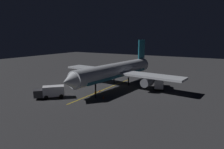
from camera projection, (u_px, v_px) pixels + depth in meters
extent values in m
cube|color=#303033|center=(116.00, 87.00, 53.12)|extent=(180.00, 180.00, 0.20)
cube|color=gold|center=(105.00, 89.00, 50.18)|extent=(0.47, 27.04, 0.01)
cylinder|color=silver|center=(116.00, 71.00, 52.32)|extent=(6.97, 29.87, 3.92)
cube|color=teal|center=(116.00, 75.00, 52.52)|extent=(6.32, 25.43, 0.71)
cone|color=silver|center=(69.00, 81.00, 39.64)|extent=(4.14, 3.52, 3.84)
cone|color=silver|center=(145.00, 64.00, 65.47)|extent=(3.99, 5.04, 3.53)
cube|color=teal|center=(142.00, 49.00, 62.38)|extent=(0.73, 3.62, 5.78)
cube|color=silver|center=(152.00, 76.00, 48.01)|extent=(15.79, 6.37, 0.50)
cylinder|color=slate|center=(147.00, 82.00, 47.76)|extent=(2.42, 3.40, 2.10)
cube|color=silver|center=(92.00, 69.00, 59.20)|extent=(15.79, 6.37, 0.50)
cylinder|color=slate|center=(91.00, 74.00, 58.06)|extent=(2.42, 3.40, 2.10)
cylinder|color=black|center=(96.00, 88.00, 46.43)|extent=(0.40, 0.40, 2.28)
cylinder|color=black|center=(128.00, 82.00, 53.50)|extent=(0.40, 0.40, 2.28)
cylinder|color=black|center=(114.00, 79.00, 56.22)|extent=(0.40, 0.40, 2.28)
cube|color=silver|center=(54.00, 91.00, 42.89)|extent=(4.54, 4.60, 2.12)
cube|color=#38383D|center=(38.00, 93.00, 42.12)|extent=(2.69, 2.68, 1.50)
cylinder|color=black|center=(46.00, 96.00, 42.68)|extent=(2.29, 2.25, 0.90)
cylinder|color=black|center=(61.00, 95.00, 43.50)|extent=(2.29, 2.25, 0.90)
cube|color=silver|center=(159.00, 83.00, 50.31)|extent=(3.41, 5.19, 2.16)
cube|color=#38383D|center=(159.00, 81.00, 53.52)|extent=(2.43, 2.30, 1.50)
cylinder|color=black|center=(159.00, 85.00, 52.11)|extent=(2.47, 1.53, 0.90)
cylinder|color=black|center=(159.00, 89.00, 48.90)|extent=(2.47, 1.53, 0.90)
cylinder|color=black|center=(96.00, 96.00, 42.84)|extent=(0.32, 0.32, 0.85)
cylinder|color=orange|center=(96.00, 93.00, 42.70)|extent=(0.40, 0.40, 0.65)
sphere|color=tan|center=(95.00, 91.00, 42.62)|extent=(0.24, 0.24, 0.24)
cone|color=#EA590F|center=(100.00, 91.00, 47.67)|extent=(0.36, 0.36, 0.55)
cube|color=black|center=(100.00, 92.00, 47.72)|extent=(0.50, 0.50, 0.03)
cone|color=#EA590F|center=(103.00, 97.00, 42.56)|extent=(0.36, 0.36, 0.55)
cube|color=black|center=(103.00, 98.00, 42.61)|extent=(0.50, 0.50, 0.03)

